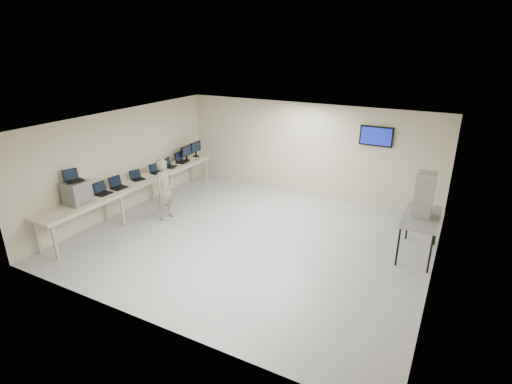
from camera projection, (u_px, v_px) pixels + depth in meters
The scene contains 15 objects.
room at pixel (254, 184), 9.19m from camera, with size 8.01×7.01×2.81m.
workbench at pixel (137, 183), 10.94m from camera, with size 0.76×6.00×0.90m.
equipment_box at pixel (77, 193), 9.31m from camera, with size 0.46×0.53×0.55m, color slate.
laptop_on_box at pixel (73, 178), 9.21m from camera, with size 0.40×0.43×0.28m.
laptop_0 at pixel (102, 191), 9.97m from camera, with size 0.31×0.38×0.30m.
laptop_1 at pixel (118, 185), 10.37m from camera, with size 0.34×0.41×0.30m.
laptop_2 at pixel (137, 177), 10.99m from camera, with size 0.38×0.40×0.26m.
laptop_3 at pixel (156, 170), 11.55m from camera, with size 0.34×0.38×0.26m.
laptop_4 at pixel (170, 165), 12.08m from camera, with size 0.40×0.43×0.28m.
laptop_5 at pixel (181, 160), 12.55m from camera, with size 0.36×0.42×0.31m.
monitor_near at pixel (186, 152), 12.67m from camera, with size 0.21×0.47×0.47m.
monitor_far at pixel (196, 148), 13.08m from camera, with size 0.22×0.49×0.49m.
soldier at pixel (165, 189), 10.51m from camera, with size 0.60×0.39×1.65m, color #626850.
side_table at pixel (421, 219), 8.66m from camera, with size 0.73×1.57×0.94m.
storage_bins at pixel (424, 195), 8.46m from camera, with size 0.37×0.42×0.99m.
Camera 1 is at (4.13, -7.56, 4.51)m, focal length 28.00 mm.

